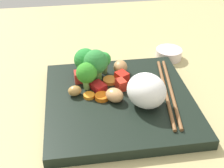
# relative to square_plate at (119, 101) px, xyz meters

# --- Properties ---
(ground_plane) EXTENTS (1.10, 1.10, 0.02)m
(ground_plane) POSITION_rel_square_plate_xyz_m (0.00, 0.00, -0.02)
(ground_plane) COLOR tan
(square_plate) EXTENTS (0.27, 0.27, 0.02)m
(square_plate) POSITION_rel_square_plate_xyz_m (0.00, 0.00, 0.00)
(square_plate) COLOR black
(square_plate) RESTS_ON ground_plane
(rice_mound) EXTENTS (0.09, 0.09, 0.06)m
(rice_mound) POSITION_rel_square_plate_xyz_m (-0.03, -0.04, 0.04)
(rice_mound) COLOR white
(rice_mound) RESTS_ON square_plate
(broccoli_floret_0) EXTENTS (0.05, 0.05, 0.06)m
(broccoli_floret_0) POSITION_rel_square_plate_xyz_m (0.09, 0.05, 0.04)
(broccoli_floret_0) COLOR #68A346
(broccoli_floret_0) RESTS_ON square_plate
(broccoli_floret_1) EXTENTS (0.04, 0.04, 0.05)m
(broccoli_floret_1) POSITION_rel_square_plate_xyz_m (0.04, 0.05, 0.04)
(broccoli_floret_1) COLOR #7EB355
(broccoli_floret_1) RESTS_ON square_plate
(broccoli_floret_2) EXTENTS (0.05, 0.05, 0.07)m
(broccoli_floret_2) POSITION_rel_square_plate_xyz_m (0.06, 0.03, 0.05)
(broccoli_floret_2) COLOR #549840
(broccoli_floret_2) RESTS_ON square_plate
(broccoli_floret_3) EXTENTS (0.03, 0.03, 0.05)m
(broccoli_floret_3) POSITION_rel_square_plate_xyz_m (0.09, 0.02, 0.04)
(broccoli_floret_3) COLOR #759F54
(broccoli_floret_3) RESTS_ON square_plate
(carrot_slice_0) EXTENTS (0.03, 0.03, 0.01)m
(carrot_slice_0) POSITION_rel_square_plate_xyz_m (0.01, 0.05, 0.01)
(carrot_slice_0) COLOR orange
(carrot_slice_0) RESTS_ON square_plate
(carrot_slice_1) EXTENTS (0.03, 0.03, 0.01)m
(carrot_slice_1) POSITION_rel_square_plate_xyz_m (0.00, 0.03, 0.01)
(carrot_slice_1) COLOR orange
(carrot_slice_1) RESTS_ON square_plate
(carrot_slice_2) EXTENTS (0.04, 0.04, 0.01)m
(carrot_slice_2) POSITION_rel_square_plate_xyz_m (0.05, 0.01, 0.01)
(carrot_slice_2) COLOR orange
(carrot_slice_2) RESTS_ON square_plate
(pepper_chunk_0) EXTENTS (0.02, 0.02, 0.02)m
(pepper_chunk_0) POSITION_rel_square_plate_xyz_m (0.02, -0.01, 0.02)
(pepper_chunk_0) COLOR red
(pepper_chunk_0) RESTS_ON square_plate
(pepper_chunk_1) EXTENTS (0.04, 0.03, 0.01)m
(pepper_chunk_1) POSITION_rel_square_plate_xyz_m (0.03, 0.03, 0.02)
(pepper_chunk_1) COLOR red
(pepper_chunk_1) RESTS_ON square_plate
(pepper_chunk_2) EXTENTS (0.03, 0.03, 0.02)m
(pepper_chunk_2) POSITION_rel_square_plate_xyz_m (0.05, -0.01, 0.02)
(pepper_chunk_2) COLOR red
(pepper_chunk_2) RESTS_ON square_plate
(pepper_chunk_3) EXTENTS (0.02, 0.02, 0.02)m
(pepper_chunk_3) POSITION_rel_square_plate_xyz_m (0.06, 0.07, 0.02)
(pepper_chunk_3) COLOR red
(pepper_chunk_3) RESTS_ON square_plate
(chicken_piece_0) EXTENTS (0.04, 0.03, 0.03)m
(chicken_piece_0) POSITION_rel_square_plate_xyz_m (0.08, -0.02, 0.02)
(chicken_piece_0) COLOR tan
(chicken_piece_0) RESTS_ON square_plate
(chicken_piece_1) EXTENTS (0.04, 0.04, 0.02)m
(chicken_piece_1) POSITION_rel_square_plate_xyz_m (0.10, 0.04, 0.02)
(chicken_piece_1) COLOR tan
(chicken_piece_1) RESTS_ON square_plate
(chicken_piece_2) EXTENTS (0.04, 0.04, 0.02)m
(chicken_piece_2) POSITION_rel_square_plate_xyz_m (-0.01, 0.01, 0.02)
(chicken_piece_2) COLOR tan
(chicken_piece_2) RESTS_ON square_plate
(chicken_piece_3) EXTENTS (0.03, 0.03, 0.02)m
(chicken_piece_3) POSITION_rel_square_plate_xyz_m (0.02, 0.08, 0.02)
(chicken_piece_3) COLOR #B68644
(chicken_piece_3) RESTS_ON square_plate
(chopstick_pair) EXTENTS (0.21, 0.05, 0.01)m
(chopstick_pair) POSITION_rel_square_plate_xyz_m (-0.00, -0.09, 0.01)
(chopstick_pair) COLOR brown
(chopstick_pair) RESTS_ON square_plate
(sauce_cup) EXTENTS (0.06, 0.06, 0.02)m
(sauce_cup) POSITION_rel_square_plate_xyz_m (0.16, -0.14, 0.00)
(sauce_cup) COLOR silver
(sauce_cup) RESTS_ON ground_plane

